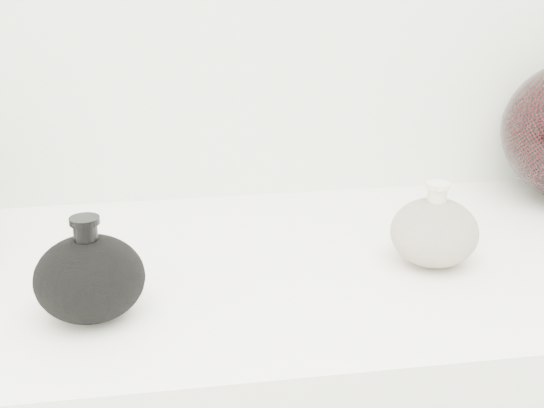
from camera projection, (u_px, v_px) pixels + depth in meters
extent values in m
cube|color=white|center=(291.00, 273.00, 0.93)|extent=(1.20, 0.50, 0.03)
ellipsoid|color=black|center=(90.00, 278.00, 0.78)|extent=(0.12, 0.12, 0.09)
cylinder|color=black|center=(86.00, 233.00, 0.77)|extent=(0.02, 0.02, 0.03)
cylinder|color=black|center=(84.00, 221.00, 0.76)|extent=(0.03, 0.03, 0.01)
ellipsoid|color=#B9A794|center=(434.00, 232.00, 0.91)|extent=(0.13, 0.13, 0.08)
cylinder|color=beige|center=(437.00, 195.00, 0.89)|extent=(0.03, 0.03, 0.02)
cylinder|color=beige|center=(438.00, 185.00, 0.89)|extent=(0.03, 0.03, 0.01)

